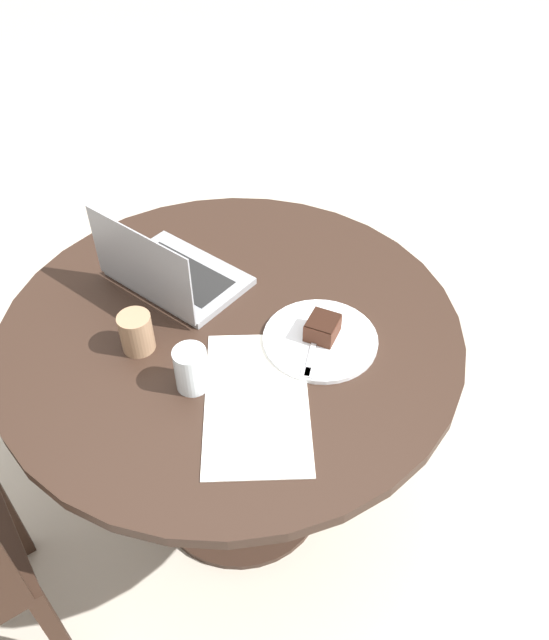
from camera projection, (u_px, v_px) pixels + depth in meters
name	position (u px, v px, depth m)	size (l,w,h in m)	color
ground_plane	(242.00, 490.00, 2.00)	(12.00, 12.00, 0.00)	#B7AD9E
dining_table	(233.00, 365.00, 1.59)	(1.10, 1.10, 0.74)	black
paper_document	(257.00, 400.00, 1.32)	(0.39, 0.22, 0.00)	white
plate	(320.00, 339.00, 1.44)	(0.27, 0.27, 0.01)	silver
cake_slice	(323.00, 327.00, 1.43)	(0.10, 0.09, 0.05)	#472619
fork	(311.00, 355.00, 1.39)	(0.17, 0.06, 0.00)	silver
coffee_glass	(136.00, 332.00, 1.40)	(0.08, 0.08, 0.09)	#997556
water_glass	(191.00, 369.00, 1.31)	(0.07, 0.07, 0.10)	silver
laptop	(170.00, 273.00, 1.57)	(0.39, 0.40, 0.21)	gray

